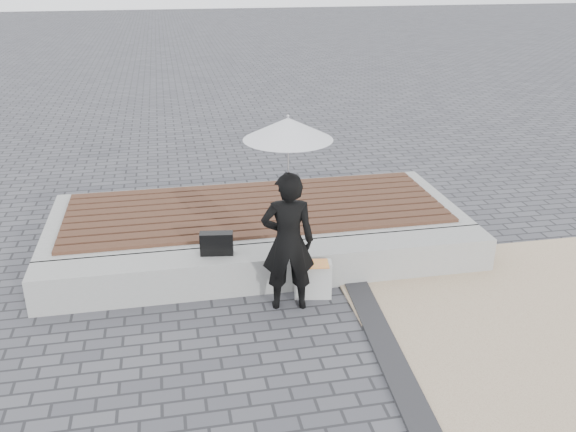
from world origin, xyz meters
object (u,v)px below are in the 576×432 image
(handbag, at_px, (217,243))
(parasol, at_px, (288,129))
(woman, at_px, (288,242))
(canvas_tote, at_px, (313,279))
(seating_ledge, at_px, (273,267))

(handbag, bearing_deg, parasol, -30.64)
(woman, xyz_separation_m, canvas_tote, (0.29, 0.14, -0.52))
(woman, relative_size, parasol, 1.36)
(seating_ledge, distance_m, woman, 0.72)
(handbag, height_order, canvas_tote, handbag)
(parasol, height_order, handbag, parasol)
(handbag, bearing_deg, woman, -30.64)
(woman, distance_m, canvas_tote, 0.61)
(woman, xyz_separation_m, parasol, (0.00, 0.00, 1.14))
(parasol, distance_m, canvas_tote, 1.69)
(parasol, xyz_separation_m, canvas_tote, (0.29, 0.14, -1.66))
(seating_ledge, relative_size, parasol, 4.70)
(woman, bearing_deg, parasol, -93.48)
(handbag, relative_size, canvas_tote, 0.86)
(parasol, relative_size, handbag, 3.06)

